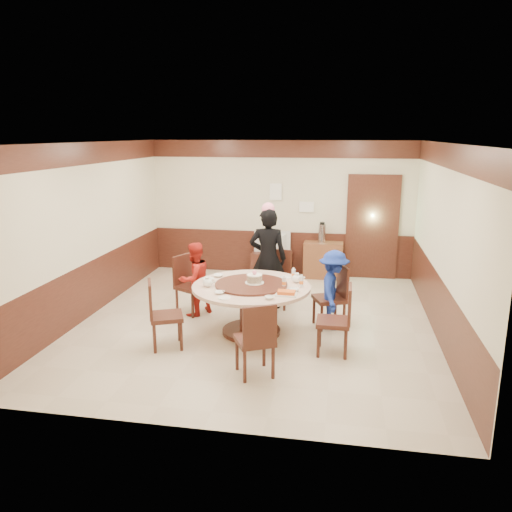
% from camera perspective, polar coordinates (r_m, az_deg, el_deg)
% --- Properties ---
extents(room, '(6.00, 6.04, 2.84)m').
position_cam_1_polar(room, '(7.70, 0.01, -0.09)').
color(room, beige).
rests_on(room, ground).
extents(banquet_table, '(1.75, 1.75, 0.78)m').
position_cam_1_polar(banquet_table, '(7.45, -0.54, -4.96)').
color(banquet_table, '#401C14').
rests_on(banquet_table, ground).
extents(chair_0, '(0.58, 0.57, 0.97)m').
position_cam_1_polar(chair_0, '(7.86, 8.49, -5.87)').
color(chair_0, '#401C14').
rests_on(chair_0, ground).
extents(chair_1, '(0.48, 0.49, 0.97)m').
position_cam_1_polar(chair_1, '(8.68, 2.40, -3.80)').
color(chair_1, '#401C14').
rests_on(chair_1, ground).
extents(chair_2, '(0.60, 0.59, 0.97)m').
position_cam_1_polar(chair_2, '(8.44, -7.42, -4.44)').
color(chair_2, '#401C14').
rests_on(chair_2, ground).
extents(chair_3, '(0.58, 0.58, 0.97)m').
position_cam_1_polar(chair_3, '(7.16, -10.33, -7.93)').
color(chair_3, '#401C14').
rests_on(chair_3, ground).
extents(chair_4, '(0.59, 0.60, 0.97)m').
position_cam_1_polar(chair_4, '(6.28, -0.09, -10.93)').
color(chair_4, '#401C14').
rests_on(chair_4, ground).
extents(chair_5, '(0.45, 0.44, 0.97)m').
position_cam_1_polar(chair_5, '(6.94, 8.94, -8.59)').
color(chair_5, '#401C14').
rests_on(chair_5, ground).
extents(person_standing, '(0.65, 0.45, 1.73)m').
position_cam_1_polar(person_standing, '(8.48, 1.37, -0.28)').
color(person_standing, black).
rests_on(person_standing, ground).
extents(person_red, '(0.72, 0.75, 1.22)m').
position_cam_1_polar(person_red, '(8.25, -7.03, -2.63)').
color(person_red, red).
rests_on(person_red, ground).
extents(person_blue, '(0.48, 0.81, 1.23)m').
position_cam_1_polar(person_blue, '(7.70, 8.84, -3.86)').
color(person_blue, navy).
rests_on(person_blue, ground).
extents(birthday_cake, '(0.28, 0.28, 0.19)m').
position_cam_1_polar(birthday_cake, '(7.38, -0.17, -2.60)').
color(birthday_cake, white).
rests_on(birthday_cake, banquet_table).
extents(teapot_left, '(0.17, 0.15, 0.13)m').
position_cam_1_polar(teapot_left, '(7.34, -5.56, -3.06)').
color(teapot_left, white).
rests_on(teapot_left, banquet_table).
extents(teapot_right, '(0.17, 0.15, 0.13)m').
position_cam_1_polar(teapot_right, '(7.53, 4.68, -2.60)').
color(teapot_right, white).
rests_on(teapot_right, banquet_table).
extents(bowl_0, '(0.15, 0.15, 0.04)m').
position_cam_1_polar(bowl_0, '(7.83, -4.31, -2.25)').
color(bowl_0, white).
rests_on(bowl_0, banquet_table).
extents(bowl_1, '(0.13, 0.13, 0.04)m').
position_cam_1_polar(bowl_1, '(6.78, 1.52, -4.79)').
color(bowl_1, white).
rests_on(bowl_1, banquet_table).
extents(bowl_2, '(0.14, 0.14, 0.03)m').
position_cam_1_polar(bowl_2, '(7.02, -4.18, -4.19)').
color(bowl_2, white).
rests_on(bowl_2, banquet_table).
extents(bowl_3, '(0.15, 0.15, 0.05)m').
position_cam_1_polar(bowl_3, '(7.12, 4.35, -3.88)').
color(bowl_3, white).
rests_on(bowl_3, banquet_table).
extents(bowl_4, '(0.16, 0.16, 0.04)m').
position_cam_1_polar(bowl_4, '(7.63, -5.45, -2.70)').
color(bowl_4, white).
rests_on(bowl_4, banquet_table).
extents(saucer_near, '(0.18, 0.18, 0.01)m').
position_cam_1_polar(saucer_near, '(6.83, -3.63, -4.80)').
color(saucer_near, white).
rests_on(saucer_near, banquet_table).
extents(saucer_far, '(0.18, 0.18, 0.01)m').
position_cam_1_polar(saucer_far, '(7.79, 3.39, -2.42)').
color(saucer_far, white).
rests_on(saucer_far, banquet_table).
extents(shrimp_platter, '(0.30, 0.20, 0.06)m').
position_cam_1_polar(shrimp_platter, '(6.95, 3.49, -4.26)').
color(shrimp_platter, white).
rests_on(shrimp_platter, banquet_table).
extents(bottle_0, '(0.06, 0.06, 0.16)m').
position_cam_1_polar(bottle_0, '(7.26, 3.22, -3.03)').
color(bottle_0, silver).
rests_on(bottle_0, banquet_table).
extents(bottle_1, '(0.06, 0.06, 0.16)m').
position_cam_1_polar(bottle_1, '(7.32, 5.21, -2.93)').
color(bottle_1, silver).
rests_on(bottle_1, banquet_table).
extents(bottle_2, '(0.06, 0.06, 0.16)m').
position_cam_1_polar(bottle_2, '(7.69, 4.31, -2.07)').
color(bottle_2, silver).
rests_on(bottle_2, banquet_table).
extents(tv_stand, '(0.85, 0.45, 0.50)m').
position_cam_1_polar(tv_stand, '(10.55, 1.85, -0.91)').
color(tv_stand, '#401C14').
rests_on(tv_stand, ground).
extents(television, '(0.77, 0.21, 0.44)m').
position_cam_1_polar(television, '(10.44, 1.87, 1.59)').
color(television, gray).
rests_on(television, tv_stand).
extents(side_cabinet, '(0.80, 0.40, 0.75)m').
position_cam_1_polar(side_cabinet, '(10.45, 7.67, -0.46)').
color(side_cabinet, brown).
rests_on(side_cabinet, ground).
extents(thermos, '(0.15, 0.15, 0.38)m').
position_cam_1_polar(thermos, '(10.33, 7.55, 2.59)').
color(thermos, silver).
rests_on(thermos, side_cabinet).
extents(notice_left, '(0.25, 0.00, 0.35)m').
position_cam_1_polar(notice_left, '(10.47, 2.26, 7.34)').
color(notice_left, white).
rests_on(notice_left, room).
extents(notice_right, '(0.30, 0.00, 0.22)m').
position_cam_1_polar(notice_right, '(10.44, 5.80, 5.60)').
color(notice_right, white).
rests_on(notice_right, room).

